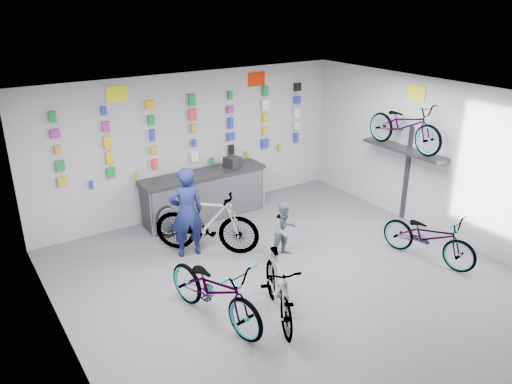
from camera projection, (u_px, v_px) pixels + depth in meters
floor at (310, 294)px, 7.94m from camera, size 8.00×8.00×0.00m
ceiling at (319, 108)px, 6.82m from camera, size 8.00×8.00×0.00m
wall_back at (193, 144)px, 10.48m from camera, size 7.00×0.00×7.00m
wall_left at (73, 277)px, 5.59m from camera, size 0.00×8.00×8.00m
wall_right at (462, 166)px, 9.17m from camera, size 0.00×8.00×8.00m
counter at (205, 196)px, 10.50m from camera, size 2.70×0.66×1.00m
merch_wall at (197, 131)px, 10.36m from camera, size 5.57×0.08×1.57m
wall_bracket at (404, 153)px, 10.02m from camera, size 0.39×1.90×2.00m
sign_left at (117, 94)px, 9.25m from camera, size 0.42×0.02×0.30m
sign_right at (257, 79)px, 10.83m from camera, size 0.42×0.02×0.30m
sign_side at (416, 93)px, 9.66m from camera, size 0.02×0.40×0.30m
bike_left at (215, 289)px, 7.15m from camera, size 1.07×2.04×1.02m
bike_center at (278, 288)px, 7.21m from camera, size 1.08×1.71×1.00m
bike_right at (429, 236)px, 8.81m from camera, size 0.98×1.84×0.92m
bike_service at (207, 223)px, 9.06m from camera, size 1.80×1.72×1.17m
bike_wall at (405, 125)px, 9.76m from camera, size 0.63×1.80×0.95m
clerk at (187, 212)px, 8.85m from camera, size 0.68×0.51×1.68m
customer at (285, 230)px, 8.94m from camera, size 0.52×0.41×1.03m
spare_wheel at (169, 221)px, 9.77m from camera, size 0.67×0.41×0.62m
register at (232, 162)px, 10.63m from camera, size 0.35×0.36×0.22m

